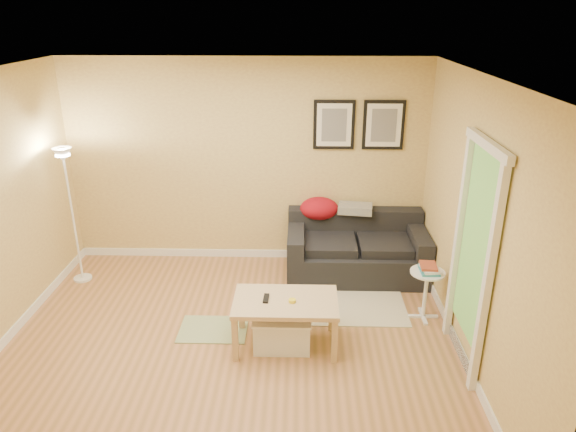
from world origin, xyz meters
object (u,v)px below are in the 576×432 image
Objects in this scene: sofa at (357,247)px; floor_lamp at (73,220)px; storage_bin at (282,330)px; side_table at (425,295)px; coffee_table at (286,322)px; book_stack at (429,268)px.

sofa is 3.41m from floor_lamp.
side_table is (1.51, 0.54, 0.11)m from storage_bin.
sofa is 1.69× the size of coffee_table.
coffee_table is at bearing 33.04° from storage_bin.
floor_lamp reaches higher than coffee_table.
book_stack is (0.65, -0.97, 0.22)m from sofa.
book_stack is at bearing -1.92° from coffee_table.
storage_bin is at bearing -119.69° from sofa.
book_stack is 4.11m from floor_lamp.
storage_bin is at bearing -168.36° from coffee_table.
coffee_table is 2.90m from floor_lamp.
book_stack is (0.01, 0.00, 0.32)m from side_table.
floor_lamp is (-4.02, 0.75, 0.51)m from side_table.
storage_bin is 2.90m from floor_lamp.
coffee_table is at bearing -26.61° from floor_lamp.
side_table is (0.64, -0.98, -0.10)m from sofa.
floor_lamp is (-3.38, -0.22, 0.41)m from sofa.
sofa reaches higher than book_stack.
sofa is 1.72m from coffee_table.
coffee_table is 4.05× the size of book_stack.
storage_bin is (-0.03, -0.02, -0.08)m from coffee_table.
sofa is 1.76m from storage_bin.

